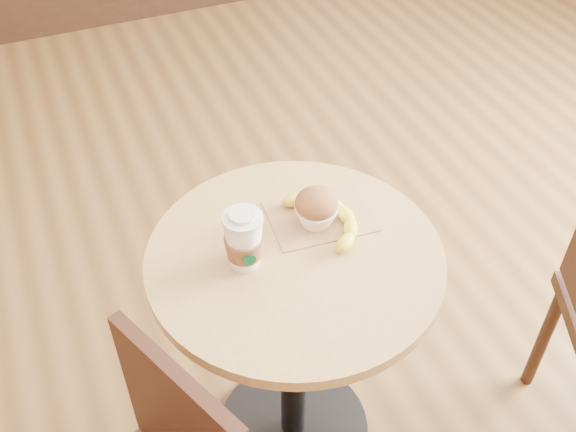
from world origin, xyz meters
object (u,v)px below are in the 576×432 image
Objects in this scene: cafe_table at (294,319)px; banana at (328,218)px; coffee_cup at (244,241)px; muffin at (316,208)px.

cafe_table is 3.15× the size of banana.
coffee_cup reaches higher than banana.
coffee_cup is 1.42× the size of muffin.
coffee_cup is 0.20m from muffin.
coffee_cup is (-0.11, 0.02, 0.29)m from cafe_table.
coffee_cup is at bearing -179.32° from banana.
cafe_table is at bearing -4.10° from coffee_cup.
cafe_table is 0.28m from banana.
muffin is (0.20, 0.05, -0.02)m from coffee_cup.
cafe_table is 0.32m from coffee_cup.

